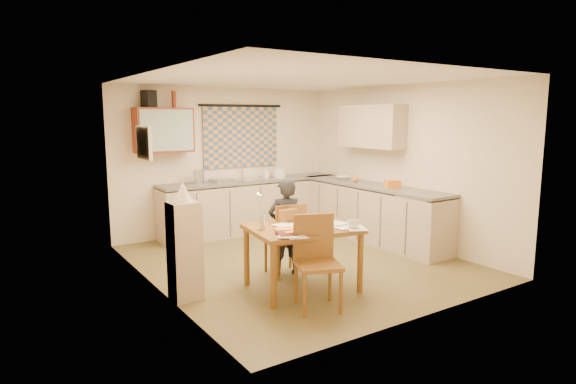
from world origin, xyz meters
TOP-DOWN VIEW (x-y plane):
  - floor at (0.00, 0.00)m, footprint 4.00×4.50m
  - ceiling at (0.00, 0.00)m, footprint 4.00×4.50m
  - wall_back at (0.00, 2.26)m, footprint 4.00×0.02m
  - wall_front at (0.00, -2.26)m, footprint 4.00×0.02m
  - wall_left at (-2.01, 0.00)m, footprint 0.02×4.50m
  - wall_right at (2.01, 0.00)m, footprint 0.02×4.50m
  - window_blind at (0.30, 2.22)m, footprint 1.45×0.03m
  - curtain_rod at (0.30, 2.20)m, footprint 1.60×0.04m
  - wall_cabinet at (-1.15, 2.08)m, footprint 0.90×0.34m
  - wall_cabinet_glass at (-1.15, 1.91)m, footprint 0.84×0.02m
  - upper_cabinet_right at (1.83, 0.55)m, footprint 0.34×1.30m
  - framed_print at (-1.97, 0.40)m, footprint 0.04×0.50m
  - print_canvas at (-1.95, 0.40)m, footprint 0.01×0.42m
  - counter_back at (0.35, 1.95)m, footprint 3.30×0.62m
  - counter_right at (1.70, 0.35)m, footprint 0.62×2.95m
  - stove at (1.70, -0.74)m, footprint 0.58×0.58m
  - sink at (0.32, 1.95)m, footprint 0.60×0.51m
  - tap at (0.26, 2.13)m, footprint 0.04×0.04m
  - dish_rack at (-0.23, 1.95)m, footprint 0.38×0.34m
  - kettle at (-0.64, 1.95)m, footprint 0.23×0.23m
  - mixing_bowl at (0.92, 1.95)m, footprint 0.26×0.26m
  - soap_bottle at (0.67, 2.00)m, footprint 0.10×0.10m
  - bowl at (1.70, 1.09)m, footprint 0.26×0.26m
  - orange_bag at (1.70, -0.10)m, footprint 0.26×0.22m
  - fruit_orange at (1.65, 0.71)m, footprint 0.10×0.10m
  - speaker at (-1.36, 2.08)m, footprint 0.21×0.24m
  - bottle_green at (-1.26, 2.08)m, footprint 0.07×0.07m
  - bottle_brown at (-0.96, 2.08)m, footprint 0.09×0.09m
  - dining_table at (-0.57, -0.91)m, footprint 1.32×1.07m
  - chair_far at (-0.45, -0.36)m, footprint 0.46×0.46m
  - chair_near at (-0.77, -1.48)m, footprint 0.57×0.57m
  - person at (-0.45, -0.37)m, footprint 0.61×0.54m
  - shelf_stand at (-1.84, -0.48)m, footprint 0.32×0.30m
  - lampshade at (-1.84, -0.48)m, footprint 0.20×0.20m
  - letter_rack at (-0.59, -0.65)m, footprint 0.22×0.10m
  - mug at (-0.16, -1.33)m, footprint 0.24×0.24m
  - magazine at (-1.04, -1.12)m, footprint 0.33×0.36m
  - book at (-0.95, -0.98)m, footprint 0.30×0.34m
  - orange_box at (-0.92, -1.18)m, footprint 0.13×0.10m
  - eyeglasses at (-0.46, -1.22)m, footprint 0.14×0.06m
  - candle_holder at (-1.04, -0.79)m, footprint 0.07×0.07m
  - candle at (-1.06, -0.80)m, footprint 0.03×0.03m
  - candle_flame at (-1.09, -0.79)m, footprint 0.02×0.02m
  - papers at (-0.54, -1.03)m, footprint 1.15×1.03m

SIDE VIEW (x-z plane):
  - floor at x=0.00m, z-range -0.02..0.00m
  - chair_far at x=-0.45m, z-range -0.18..0.76m
  - chair_near at x=-0.77m, z-range -0.19..0.80m
  - dining_table at x=-0.57m, z-range 0.00..0.75m
  - stove at x=1.70m, z-range 0.00..0.90m
  - counter_right at x=1.70m, z-range -0.01..0.91m
  - counter_back at x=0.35m, z-range -0.01..0.91m
  - shelf_stand at x=-1.84m, z-range 0.00..1.10m
  - person at x=-0.45m, z-range 0.00..1.24m
  - eyeglasses at x=-0.46m, z-range 0.75..0.77m
  - book at x=-0.95m, z-range 0.75..0.77m
  - papers at x=-0.54m, z-range 0.75..0.77m
  - magazine at x=-1.04m, z-range 0.75..0.77m
  - orange_box at x=-0.92m, z-range 0.75..0.79m
  - mug at x=-0.16m, z-range 0.75..0.86m
  - letter_rack at x=-0.59m, z-range 0.75..0.91m
  - candle_holder at x=-1.04m, z-range 0.75..0.93m
  - sink at x=0.32m, z-range 0.83..0.93m
  - bowl at x=1.70m, z-range 0.92..0.98m
  - dish_rack at x=-0.23m, z-range 0.92..0.98m
  - fruit_orange at x=1.65m, z-range 0.92..1.02m
  - orange_bag at x=1.70m, z-range 0.92..1.04m
  - mixing_bowl at x=0.92m, z-range 0.92..1.08m
  - soap_bottle at x=0.67m, z-range 0.92..1.11m
  - kettle at x=-0.64m, z-range 0.92..1.16m
  - candle at x=-1.06m, z-range 0.93..1.15m
  - tap at x=0.26m, z-range 0.92..1.20m
  - candle_flame at x=-1.09m, z-range 1.15..1.17m
  - lampshade at x=-1.84m, z-range 1.10..1.32m
  - wall_back at x=0.00m, z-range 0.00..2.50m
  - wall_front at x=0.00m, z-range 0.00..2.50m
  - wall_left at x=-2.01m, z-range 0.00..2.50m
  - wall_right at x=2.01m, z-range 0.00..2.50m
  - window_blind at x=0.30m, z-range 1.12..2.17m
  - framed_print at x=-1.97m, z-range 1.50..1.90m
  - print_canvas at x=-1.95m, z-range 1.54..1.86m
  - wall_cabinet at x=-1.15m, z-range 1.45..2.15m
  - wall_cabinet_glass at x=-1.15m, z-range 1.48..2.12m
  - upper_cabinet_right at x=1.83m, z-range 1.50..2.20m
  - curtain_rod at x=0.30m, z-range 2.18..2.22m
  - speaker at x=-1.36m, z-range 2.15..2.41m
  - bottle_green at x=-1.26m, z-range 2.15..2.41m
  - bottle_brown at x=-0.96m, z-range 2.15..2.41m
  - ceiling at x=0.00m, z-range 2.50..2.52m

